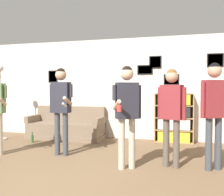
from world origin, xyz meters
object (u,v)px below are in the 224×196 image
person_watcher_holding_cup (127,106)px  person_spectator_far_right (214,104)px  couch (66,128)px  bookshelf (174,118)px  floor_lamp (1,95)px  person_player_foreground_center (61,101)px  person_spectator_near_bookshelf (172,107)px  bottle_on_floor (32,138)px

person_watcher_holding_cup → person_spectator_far_right: person_spectator_far_right is taller
couch → person_spectator_far_right: person_spectator_far_right is taller
bookshelf → floor_lamp: floor_lamp is taller
person_spectator_far_right → person_player_foreground_center: bearing=176.5°
person_watcher_holding_cup → bookshelf: bearing=73.0°
floor_lamp → person_spectator_near_bookshelf: size_ratio=1.17×
person_player_foreground_center → floor_lamp: bearing=155.7°
person_spectator_near_bookshelf → bottle_on_floor: (-3.42, 1.10, -0.93)m
bookshelf → person_player_foreground_center: (-2.17, -1.85, 0.48)m
person_player_foreground_center → couch: bearing=112.2°
floor_lamp → person_watcher_holding_cup: size_ratio=1.14×
person_watcher_holding_cup → person_spectator_near_bookshelf: size_ratio=1.03×
floor_lamp → bookshelf: bearing=10.6°
bookshelf → person_player_foreground_center: 2.89m
bookshelf → bottle_on_floor: bearing=-164.4°
couch → person_spectator_near_bookshelf: (2.84, -1.85, 0.75)m
bookshelf → bottle_on_floor: 3.59m
couch → bookshelf: bookshelf is taller
floor_lamp → person_spectator_far_right: floor_lamp is taller
person_spectator_far_right → person_spectator_near_bookshelf: bearing=-177.6°
person_spectator_near_bookshelf → bookshelf: bearing=90.0°
couch → person_watcher_holding_cup: person_watcher_holding_cup is taller
person_spectator_near_bookshelf → bottle_on_floor: 3.71m
person_spectator_far_right → bottle_on_floor: size_ratio=6.74×
couch → bottle_on_floor: size_ratio=7.90×
floor_lamp → person_player_foreground_center: size_ratio=1.12×
couch → bookshelf: (2.84, 0.20, 0.33)m
bottle_on_floor → couch: bearing=52.5°
bottle_on_floor → person_watcher_holding_cup: bearing=-27.1°
couch → bottle_on_floor: bearing=-127.5°
couch → person_spectator_far_right: 4.05m
person_player_foreground_center → bottle_on_floor: bearing=144.4°
person_watcher_holding_cup → person_spectator_near_bookshelf: 0.77m
bottle_on_floor → person_player_foreground_center: bearing=-35.6°
person_player_foreground_center → person_spectator_near_bookshelf: size_ratio=1.05×
person_watcher_holding_cup → bottle_on_floor: bearing=152.9°
person_spectator_near_bookshelf → bottle_on_floor: size_ratio=6.39×
bookshelf → person_spectator_far_right: person_spectator_far_right is taller
person_spectator_far_right → bottle_on_floor: person_spectator_far_right is taller
couch → person_watcher_holding_cup: (2.13, -2.14, 0.78)m
person_player_foreground_center → bottle_on_floor: 1.83m
person_watcher_holding_cup → bottle_on_floor: size_ratio=6.56×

